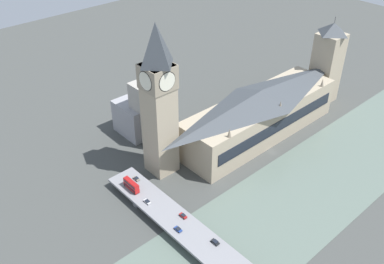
% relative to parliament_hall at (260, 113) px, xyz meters
% --- Properties ---
extents(ground_plane, '(600.00, 600.00, 0.00)m').
position_rel_parliament_hall_xyz_m(ground_plane, '(-17.24, 8.00, -15.19)').
color(ground_plane, '#424442').
extents(river_water, '(54.04, 360.00, 0.30)m').
position_rel_parliament_hall_xyz_m(river_water, '(-50.26, 8.00, -15.04)').
color(river_water, slate).
rests_on(river_water, ground_plane).
extents(parliament_hall, '(28.93, 107.16, 30.59)m').
position_rel_parliament_hall_xyz_m(parliament_hall, '(0.00, 0.00, 0.00)').
color(parliament_hall, tan).
rests_on(parliament_hall, ground_plane).
extents(clock_tower, '(14.78, 14.78, 82.07)m').
position_rel_parliament_hall_xyz_m(clock_tower, '(12.99, 64.35, 28.45)').
color(clock_tower, tan).
rests_on(clock_tower, ground_plane).
extents(victoria_tower, '(15.68, 15.68, 58.13)m').
position_rel_parliament_hall_xyz_m(victoria_tower, '(0.05, -65.42, 11.88)').
color(victoria_tower, tan).
rests_on(victoria_tower, ground_plane).
extents(road_bridge, '(140.08, 14.80, 5.07)m').
position_rel_parliament_hall_xyz_m(road_bridge, '(-50.26, 86.51, -11.10)').
color(road_bridge, slate).
rests_on(road_bridge, ground_plane).
extents(double_decker_bus_rear, '(10.16, 2.63, 5.01)m').
position_rel_parliament_hall_xyz_m(double_decker_bus_rear, '(5.48, 89.30, -7.36)').
color(double_decker_bus_rear, red).
rests_on(double_decker_bus_rear, road_bridge).
extents(car_northbound_lead, '(3.83, 1.93, 1.34)m').
position_rel_parliament_hall_xyz_m(car_northbound_lead, '(-46.67, 82.88, -9.43)').
color(car_northbound_lead, black).
rests_on(car_northbound_lead, road_bridge).
extents(car_northbound_mid, '(3.83, 1.92, 1.29)m').
position_rel_parliament_hall_xyz_m(car_northbound_mid, '(-30.51, 89.87, -9.46)').
color(car_northbound_mid, navy).
rests_on(car_northbound_mid, road_bridge).
extents(car_southbound_lead, '(3.86, 1.88, 1.29)m').
position_rel_parliament_hall_xyz_m(car_southbound_lead, '(9.83, 83.29, -9.47)').
color(car_southbound_lead, slate).
rests_on(car_southbound_lead, road_bridge).
extents(car_southbound_tail, '(3.97, 1.77, 1.42)m').
position_rel_parliament_hall_xyz_m(car_southbound_tail, '(-25.80, 82.85, -9.40)').
color(car_southbound_tail, maroon).
rests_on(car_southbound_tail, road_bridge).
extents(car_southbound_extra, '(4.04, 1.88, 1.24)m').
position_rel_parliament_hall_xyz_m(car_southbound_extra, '(-7.29, 89.37, -9.49)').
color(car_southbound_extra, silver).
rests_on(car_southbound_extra, road_bridge).
extents(city_block_west, '(21.31, 14.53, 35.73)m').
position_rel_parliament_hall_xyz_m(city_block_west, '(39.43, 51.01, 2.68)').
color(city_block_west, '#A39E93').
rests_on(city_block_west, ground_plane).
extents(city_block_center, '(23.68, 18.00, 20.27)m').
position_rel_parliament_hall_xyz_m(city_block_center, '(51.67, 53.39, -5.05)').
color(city_block_center, '#939399').
rests_on(city_block_center, ground_plane).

